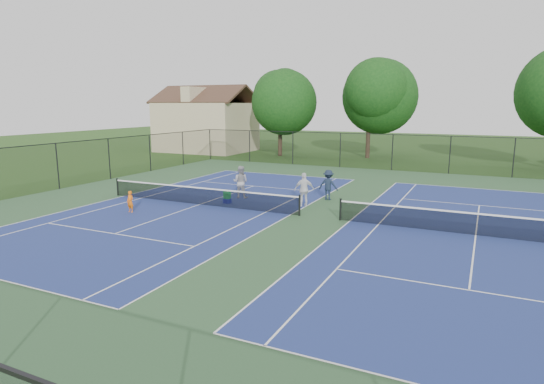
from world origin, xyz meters
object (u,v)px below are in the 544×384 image
at_px(bystander_b, 328,185).
at_px(child_player, 130,202).
at_px(ball_hopper, 227,195).
at_px(tree_back_b, 370,93).
at_px(clapboard_house, 206,125).
at_px(tree_back_a, 280,99).
at_px(bystander_a, 304,190).
at_px(ball_crate, 227,201).
at_px(instructor, 241,182).

bearing_deg(bystander_b, child_player, 42.10).
relative_size(child_player, ball_hopper, 2.63).
bearing_deg(tree_back_b, clapboard_house, -176.99).
bearing_deg(tree_back_a, tree_back_b, 12.53).
relative_size(clapboard_house, child_player, 9.66).
bearing_deg(clapboard_house, child_player, -63.75).
bearing_deg(tree_back_a, bystander_a, -62.57).
bearing_deg(clapboard_house, bystander_b, -43.23).
xyz_separation_m(tree_back_a, tree_back_b, (9.00, 2.00, 0.56)).
distance_m(bystander_a, ball_hopper, 4.35).
bearing_deg(child_player, ball_hopper, 52.84).
height_order(bystander_b, ball_hopper, bystander_b).
bearing_deg(ball_crate, child_player, -130.06).
distance_m(tree_back_b, ball_crate, 25.91).
height_order(tree_back_b, child_player, tree_back_b).
xyz_separation_m(instructor, ball_crate, (0.05, -1.65, -0.82)).
height_order(clapboard_house, child_player, clapboard_house).
bearing_deg(bystander_a, bystander_b, -137.38).
distance_m(tree_back_a, bystander_b, 23.62).
xyz_separation_m(tree_back_a, clapboard_house, (-10.00, 1.00, -2.95)).
relative_size(clapboard_house, instructor, 5.64).
distance_m(tree_back_b, bystander_b, 22.62).
bearing_deg(tree_back_a, ball_crate, -72.67).
bearing_deg(tree_back_a, ball_hopper, -72.67).
bearing_deg(bystander_b, ball_crate, 34.96).
distance_m(tree_back_a, bystander_a, 25.18).
distance_m(tree_back_b, clapboard_house, 19.35).
relative_size(tree_back_b, clapboard_house, 0.93).
relative_size(clapboard_house, ball_crate, 30.06).
bearing_deg(tree_back_b, tree_back_a, -167.47).
xyz_separation_m(clapboard_house, bystander_a, (21.36, -22.88, -2.17)).
xyz_separation_m(clapboard_house, bystander_b, (22.00, -20.68, -2.22)).
height_order(tree_back_a, tree_back_b, tree_back_b).
xyz_separation_m(tree_back_a, ball_hopper, (7.19, -23.02, -5.55)).
relative_size(child_player, instructor, 0.58).
bearing_deg(tree_back_b, instructor, -94.57).
distance_m(tree_back_a, ball_hopper, 24.75).
relative_size(tree_back_a, bystander_a, 4.96).
relative_size(bystander_a, ball_hopper, 4.33).
relative_size(tree_back_a, child_player, 8.19).
height_order(bystander_b, ball_crate, bystander_b).
distance_m(tree_back_a, child_player, 27.84).
bearing_deg(tree_back_a, bystander_b, -58.64).
xyz_separation_m(bystander_a, ball_crate, (-4.17, -1.14, -0.79)).
bearing_deg(bystander_b, bystander_a, 74.06).
relative_size(bystander_b, ball_hopper, 4.12).
bearing_deg(ball_crate, tree_back_b, 85.85).
bearing_deg(clapboard_house, tree_back_b, 3.01).
relative_size(tree_back_b, child_player, 8.97).
height_order(child_player, bystander_b, bystander_b).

